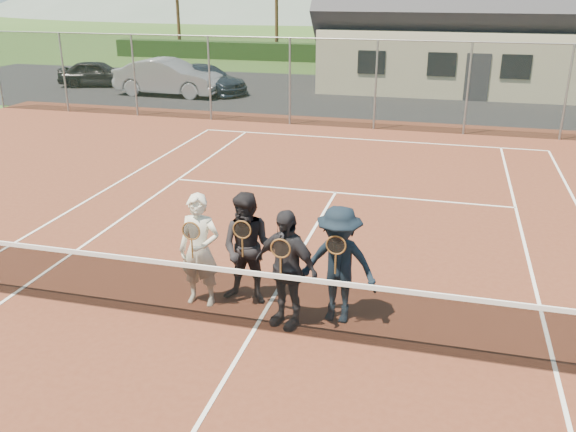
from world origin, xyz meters
name	(u,v)px	position (x,y,z in m)	size (l,w,h in m)	color
ground	(392,98)	(0.00, 20.00, 0.00)	(220.00, 220.00, 0.00)	#2E4D1B
court_surface	(255,330)	(0.00, 0.00, 0.01)	(30.00, 30.00, 0.02)	#562819
tarmac_carpark	(305,93)	(-4.00, 20.00, 0.01)	(40.00, 12.00, 0.01)	black
hedge_row	(412,55)	(0.00, 32.00, 0.55)	(40.00, 1.20, 1.10)	black
car_a	(97,73)	(-14.26, 19.46, 0.62)	(1.47, 3.66, 1.25)	black
car_b	(169,77)	(-9.76, 17.99, 0.80)	(1.69, 4.85, 1.60)	#93949B
car_c	(205,79)	(-8.43, 18.94, 0.63)	(1.78, 4.37, 1.27)	#17202F
court_markings	(255,329)	(0.00, 0.00, 0.02)	(11.03, 23.83, 0.01)	white
tennis_net	(254,298)	(0.00, 0.00, 0.54)	(11.68, 0.08, 1.10)	slate
perimeter_fence	(376,85)	(0.00, 13.50, 1.52)	(30.07, 0.07, 3.02)	slate
clubhouse	(493,0)	(4.00, 24.00, 3.99)	(15.60, 8.20, 7.70)	beige
player_a	(200,250)	(-1.05, 0.56, 0.92)	(0.66, 0.50, 1.80)	silver
player_b	(248,249)	(-0.34, 0.80, 0.92)	(0.88, 0.69, 1.80)	black
player_c	(286,268)	(0.39, 0.29, 0.92)	(1.14, 0.78, 1.80)	black
player_d	(339,265)	(1.11, 0.59, 0.92)	(1.21, 0.75, 1.80)	black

